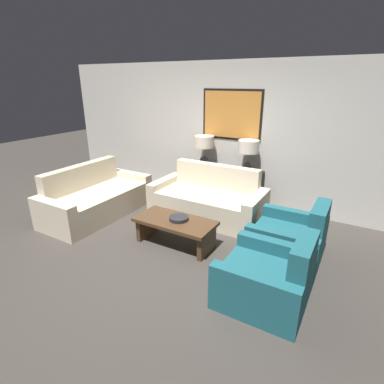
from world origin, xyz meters
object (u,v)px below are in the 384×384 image
at_px(coffee_table, 175,226).
at_px(decorative_bowl, 179,218).
at_px(table_lamp_right, 248,149).
at_px(console_table, 224,186).
at_px(armchair_near_back_wall, 290,240).
at_px(couch_by_side, 96,199).
at_px(couch_by_back_wall, 208,201).
at_px(armchair_near_camera, 268,279).
at_px(table_lamp_left, 204,144).

bearing_deg(coffee_table, decorative_bowl, 26.51).
bearing_deg(table_lamp_right, console_table, 180.00).
height_order(console_table, decorative_bowl, console_table).
bearing_deg(armchair_near_back_wall, couch_by_side, -174.72).
relative_size(couch_by_back_wall, armchair_near_back_wall, 2.16).
distance_m(coffee_table, armchair_near_back_wall, 1.62).
bearing_deg(decorative_bowl, table_lamp_right, 78.90).
bearing_deg(table_lamp_right, decorative_bowl, -101.10).
xyz_separation_m(console_table, table_lamp_right, (0.45, 0.00, 0.78)).
xyz_separation_m(console_table, armchair_near_camera, (1.59, -2.31, -0.09)).
bearing_deg(console_table, armchair_near_camera, -55.47).
bearing_deg(armchair_near_camera, coffee_table, 161.99).
bearing_deg(couch_by_back_wall, decorative_bowl, -84.97).
height_order(couch_by_back_wall, armchair_near_back_wall, couch_by_back_wall).
relative_size(table_lamp_right, decorative_bowl, 2.08).
bearing_deg(console_table, couch_by_side, -137.74).
xyz_separation_m(table_lamp_left, armchair_near_back_wall, (2.04, -1.31, -0.87)).
relative_size(console_table, armchair_near_back_wall, 1.59).
relative_size(couch_by_back_wall, coffee_table, 1.68).
distance_m(armchair_near_back_wall, armchair_near_camera, 1.00).
height_order(coffee_table, armchair_near_back_wall, armchair_near_back_wall).
distance_m(console_table, coffee_table, 1.81).
height_order(couch_by_side, decorative_bowl, couch_by_side).
bearing_deg(couch_by_back_wall, table_lamp_left, 123.93).
height_order(table_lamp_right, coffee_table, table_lamp_right).
bearing_deg(console_table, coffee_table, -88.43).
relative_size(console_table, armchair_near_camera, 1.59).
xyz_separation_m(couch_by_back_wall, decorative_bowl, (0.10, -1.12, 0.14)).
bearing_deg(armchair_near_back_wall, table_lamp_left, 147.29).
distance_m(console_table, table_lamp_left, 0.90).
xyz_separation_m(table_lamp_right, armchair_near_back_wall, (1.14, -1.31, -0.87)).
bearing_deg(couch_by_side, console_table, 42.26).
bearing_deg(table_lamp_left, couch_by_side, -129.48).
distance_m(table_lamp_right, decorative_bowl, 1.95).
height_order(couch_by_back_wall, armchair_near_camera, couch_by_back_wall).
distance_m(couch_by_side, armchair_near_back_wall, 3.39).
bearing_deg(decorative_bowl, armchair_near_camera, -19.39).
bearing_deg(table_lamp_right, couch_by_back_wall, -123.93).
xyz_separation_m(console_table, armchair_near_back_wall, (1.59, -1.31, -0.09)).
distance_m(table_lamp_right, coffee_table, 2.04).
distance_m(couch_by_back_wall, couch_by_side, 2.02).
bearing_deg(couch_by_side, table_lamp_right, 35.98).
height_order(coffee_table, armchair_near_camera, armchair_near_camera).
distance_m(coffee_table, decorative_bowl, 0.14).
relative_size(table_lamp_left, armchair_near_back_wall, 0.64).
distance_m(console_table, armchair_near_camera, 2.81).
bearing_deg(table_lamp_left, coffee_table, -74.60).
bearing_deg(armchair_near_camera, table_lamp_left, 131.42).
distance_m(table_lamp_left, decorative_bowl, 2.00).
relative_size(console_table, table_lamp_right, 2.50).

